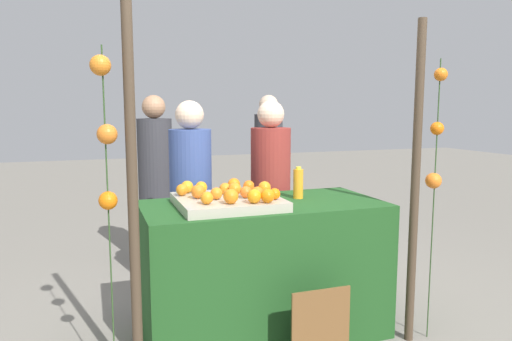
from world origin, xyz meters
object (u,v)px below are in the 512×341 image
at_px(stall_counter, 263,268).
at_px(chalkboard_sign, 320,332).
at_px(orange_1, 246,192).
at_px(juice_bottle, 298,183).
at_px(orange_0, 182,190).
at_px(vendor_left, 191,212).
at_px(vendor_right, 270,206).

xyz_separation_m(stall_counter, chalkboard_sign, (0.13, -0.60, -0.20)).
xyz_separation_m(orange_1, juice_bottle, (0.44, 0.16, 0.01)).
bearing_deg(orange_0, juice_bottle, -3.60).
xyz_separation_m(orange_0, vendor_left, (0.16, 0.49, -0.26)).
xyz_separation_m(juice_bottle, vendor_left, (-0.65, 0.54, -0.27)).
distance_m(juice_bottle, vendor_right, 0.60).
height_order(chalkboard_sign, vendor_left, vendor_left).
bearing_deg(orange_1, chalkboard_sign, -60.67).
bearing_deg(chalkboard_sign, vendor_left, 112.23).
xyz_separation_m(juice_bottle, chalkboard_sign, (-0.16, -0.67, -0.76)).
bearing_deg(vendor_left, vendor_right, -0.61).
height_order(juice_bottle, vendor_right, vendor_right).
bearing_deg(orange_0, vendor_left, 72.11).
relative_size(chalkboard_sign, vendor_right, 0.33).
bearing_deg(orange_0, stall_counter, -13.18).
relative_size(stall_counter, juice_bottle, 7.14).
distance_m(juice_bottle, chalkboard_sign, 1.03).
height_order(orange_1, vendor_left, vendor_left).
bearing_deg(juice_bottle, vendor_right, 90.15).
relative_size(stall_counter, vendor_right, 1.00).
distance_m(orange_0, chalkboard_sign, 1.23).
bearing_deg(vendor_left, orange_1, -73.36).
bearing_deg(vendor_right, juice_bottle, -89.85).
distance_m(vendor_left, vendor_right, 0.65).
relative_size(vendor_left, vendor_right, 1.00).
bearing_deg(vendor_left, stall_counter, -59.24).
relative_size(stall_counter, orange_0, 20.70).
bearing_deg(chalkboard_sign, juice_bottle, 76.87).
bearing_deg(vendor_right, chalkboard_sign, -97.33).
xyz_separation_m(orange_0, chalkboard_sign, (0.65, -0.72, -0.76)).
bearing_deg(stall_counter, juice_bottle, 14.05).
xyz_separation_m(orange_1, vendor_left, (-0.21, 0.71, -0.26)).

